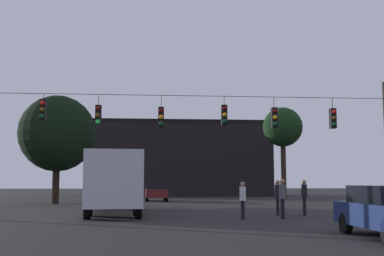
% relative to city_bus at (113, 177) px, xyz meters
% --- Properties ---
extents(ground_plane, '(168.00, 168.00, 0.00)m').
position_rel_city_bus_xyz_m(ground_plane, '(3.91, 6.00, -1.87)').
color(ground_plane, black).
rests_on(ground_plane, ground).
extents(overhead_signal_span, '(18.88, 0.44, 6.41)m').
position_rel_city_bus_xyz_m(overhead_signal_span, '(3.86, -3.80, 1.91)').
color(overhead_signal_span, black).
rests_on(overhead_signal_span, ground).
extents(city_bus, '(3.38, 11.17, 3.00)m').
position_rel_city_bus_xyz_m(city_bus, '(0.00, 0.00, 0.00)').
color(city_bus, '#B7BCC6').
rests_on(city_bus, ground).
extents(car_far_left, '(1.94, 4.39, 1.52)m').
position_rel_city_bus_xyz_m(car_far_left, '(2.40, 15.23, -1.07)').
color(car_far_left, '#511919').
rests_on(car_far_left, ground).
extents(pedestrian_crossing_left, '(0.26, 0.38, 1.63)m').
position_rel_city_bus_xyz_m(pedestrian_crossing_left, '(6.01, -4.70, -0.95)').
color(pedestrian_crossing_left, black).
rests_on(pedestrian_crossing_left, ground).
extents(pedestrian_crossing_center, '(0.34, 0.42, 1.72)m').
position_rel_city_bus_xyz_m(pedestrian_crossing_center, '(8.15, -2.50, -0.89)').
color(pedestrian_crossing_center, black).
rests_on(pedestrian_crossing_center, ground).
extents(pedestrian_crossing_right, '(0.31, 0.40, 1.73)m').
position_rel_city_bus_xyz_m(pedestrian_crossing_right, '(9.37, -2.86, -0.88)').
color(pedestrian_crossing_right, black).
rests_on(pedestrian_crossing_right, ground).
extents(pedestrian_near_bus, '(0.26, 0.37, 1.76)m').
position_rel_city_bus_xyz_m(pedestrian_near_bus, '(7.82, -4.59, -0.86)').
color(pedestrian_near_bus, black).
rests_on(pedestrian_near_bus, ground).
extents(corner_building, '(20.21, 9.02, 8.53)m').
position_rel_city_bus_xyz_m(corner_building, '(5.45, 31.22, 2.40)').
color(corner_building, black).
rests_on(corner_building, ground).
extents(tree_left_silhouette, '(5.73, 5.73, 8.11)m').
position_rel_city_bus_xyz_m(tree_left_silhouette, '(-5.11, 10.87, 3.36)').
color(tree_left_silhouette, black).
rests_on(tree_left_silhouette, ground).
extents(tree_behind_building, '(3.73, 3.73, 8.65)m').
position_rel_city_bus_xyz_m(tree_behind_building, '(14.35, 18.53, 4.83)').
color(tree_behind_building, '#2D2116').
rests_on(tree_behind_building, ground).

